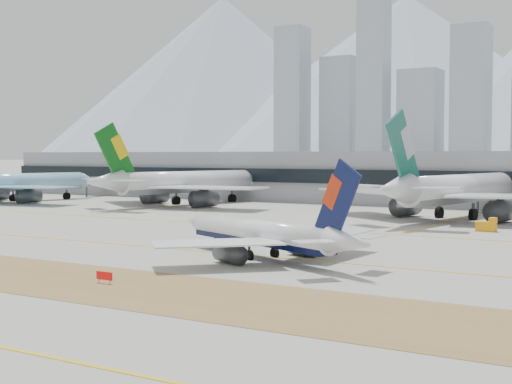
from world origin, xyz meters
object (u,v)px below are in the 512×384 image
Objects in this scene: widebody_cathay at (454,191)px; terminal at (404,177)px; widebody_korean at (16,184)px; widebody_eva at (182,184)px; taxiing_airliner at (265,235)px.

widebody_cathay is 0.23× the size of terminal.
terminal is at bearing 39.83° from widebody_cathay.
widebody_korean is 53.37m from widebody_eva.
taxiing_airliner is 0.63× the size of widebody_eva.
widebody_cathay reaches higher than taxiing_airliner.
terminal is (48.20, 45.51, 1.50)m from widebody_eva.
widebody_eva is at bearing 97.11° from widebody_cathay.
terminal is at bearing -33.34° from widebody_eva.
widebody_korean is at bearing 104.22° from widebody_cathay.
widebody_korean is 0.90× the size of widebody_eva.
widebody_cathay is at bearing -73.60° from widebody_korean.
widebody_eva is 0.96× the size of widebody_cathay.
widebody_cathay reaches higher than terminal.
terminal is at bearing -47.35° from widebody_korean.
taxiing_airliner is at bearing -105.06° from widebody_korean.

